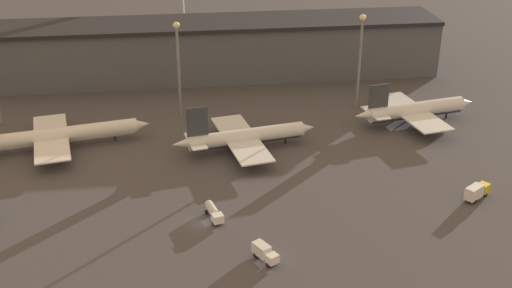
{
  "coord_description": "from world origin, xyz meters",
  "views": [
    {
      "loc": [
        -2.57,
        -111.01,
        70.97
      ],
      "look_at": [
        14.45,
        23.33,
        6.0
      ],
      "focal_mm": 45.0,
      "sensor_mm": 36.0,
      "label": 1
    }
  ],
  "objects_px": {
    "service_vehicle_2": "(264,252)",
    "service_vehicle_4": "(214,212)",
    "service_vehicle_0": "(477,191)",
    "airplane_1": "(245,137)",
    "airplane_2": "(415,110)",
    "airplane_0": "(57,136)"
  },
  "relations": [
    {
      "from": "airplane_0",
      "to": "service_vehicle_0",
      "type": "bearing_deg",
      "value": -32.4
    },
    {
      "from": "airplane_2",
      "to": "service_vehicle_0",
      "type": "relative_size",
      "value": 5.16
    },
    {
      "from": "airplane_1",
      "to": "airplane_0",
      "type": "bearing_deg",
      "value": 161.27
    },
    {
      "from": "airplane_1",
      "to": "service_vehicle_2",
      "type": "bearing_deg",
      "value": -102.51
    },
    {
      "from": "airplane_1",
      "to": "airplane_2",
      "type": "height_order",
      "value": "airplane_1"
    },
    {
      "from": "service_vehicle_2",
      "to": "service_vehicle_4",
      "type": "xyz_separation_m",
      "value": [
        -8.36,
        15.43,
        -0.17
      ]
    },
    {
      "from": "airplane_0",
      "to": "airplane_1",
      "type": "relative_size",
      "value": 1.25
    },
    {
      "from": "service_vehicle_0",
      "to": "service_vehicle_2",
      "type": "height_order",
      "value": "service_vehicle_0"
    },
    {
      "from": "airplane_1",
      "to": "service_vehicle_2",
      "type": "xyz_separation_m",
      "value": [
        -1.57,
        -47.04,
        -1.69
      ]
    },
    {
      "from": "airplane_1",
      "to": "service_vehicle_0",
      "type": "bearing_deg",
      "value": -43.86
    },
    {
      "from": "airplane_0",
      "to": "airplane_2",
      "type": "distance_m",
      "value": 94.76
    },
    {
      "from": "service_vehicle_2",
      "to": "service_vehicle_0",
      "type": "bearing_deg",
      "value": 77.71
    },
    {
      "from": "airplane_0",
      "to": "airplane_1",
      "type": "distance_m",
      "value": 47.24
    },
    {
      "from": "airplane_0",
      "to": "service_vehicle_0",
      "type": "height_order",
      "value": "airplane_0"
    },
    {
      "from": "service_vehicle_2",
      "to": "airplane_1",
      "type": "bearing_deg",
      "value": 147.32
    },
    {
      "from": "service_vehicle_2",
      "to": "service_vehicle_4",
      "type": "bearing_deg",
      "value": 177.68
    },
    {
      "from": "service_vehicle_0",
      "to": "service_vehicle_4",
      "type": "relative_size",
      "value": 0.97
    },
    {
      "from": "service_vehicle_0",
      "to": "service_vehicle_2",
      "type": "xyz_separation_m",
      "value": [
        -48.54,
        -16.22,
        -0.24
      ]
    },
    {
      "from": "airplane_2",
      "to": "service_vehicle_4",
      "type": "xyz_separation_m",
      "value": [
        -57.84,
        -42.36,
        -2.12
      ]
    },
    {
      "from": "airplane_1",
      "to": "service_vehicle_0",
      "type": "relative_size",
      "value": 5.26
    },
    {
      "from": "airplane_2",
      "to": "service_vehicle_2",
      "type": "height_order",
      "value": "airplane_2"
    },
    {
      "from": "airplane_0",
      "to": "airplane_1",
      "type": "bearing_deg",
      "value": -18.73
    }
  ]
}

